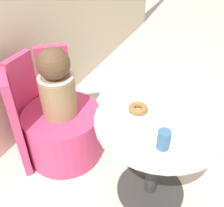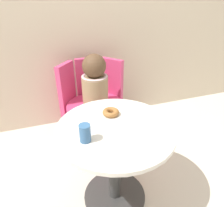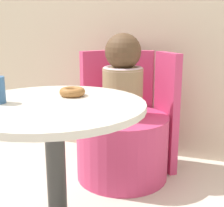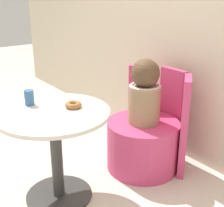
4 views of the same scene
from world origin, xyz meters
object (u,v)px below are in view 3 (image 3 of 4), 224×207
object	(u,v)px
round_table	(55,147)
child_figure	(122,78)
tub_chair	(122,146)
donut	(72,92)

from	to	relation	value
round_table	child_figure	xyz separation A→B (m)	(0.06, 0.71, 0.17)
tub_chair	donut	distance (m)	0.73
tub_chair	donut	bearing A→B (deg)	-94.10
round_table	donut	bearing A→B (deg)	82.85
tub_chair	child_figure	size ratio (longest dim) A/B	1.14
tub_chair	donut	size ratio (longest dim) A/B	5.22
tub_chair	child_figure	world-z (taller)	child_figure
round_table	tub_chair	distance (m)	0.76
child_figure	tub_chair	bearing A→B (deg)	180.00
round_table	donut	size ratio (longest dim) A/B	6.63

